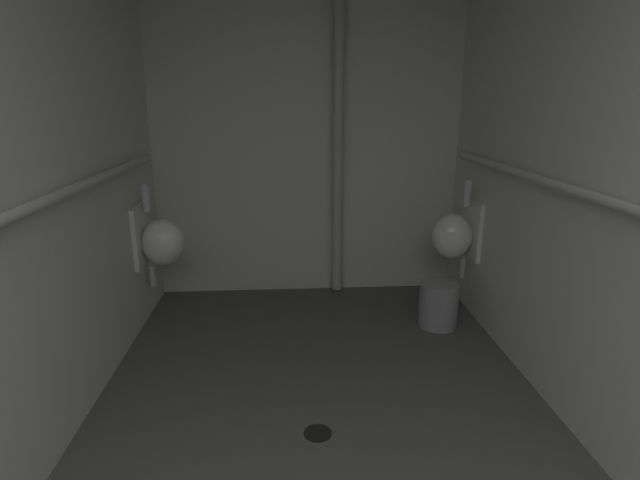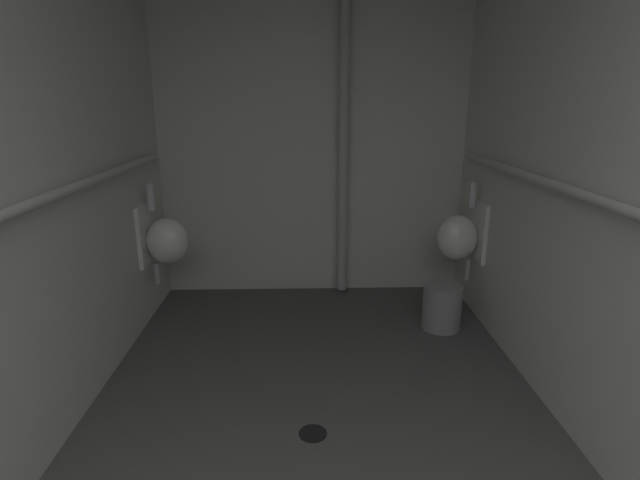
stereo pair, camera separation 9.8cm
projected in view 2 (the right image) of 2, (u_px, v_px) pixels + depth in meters
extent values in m
cube|color=#4C4F4C|center=(321.00, 469.00, 2.25)|extent=(2.58, 4.35, 0.08)
cube|color=silver|center=(312.00, 142.00, 3.94)|extent=(2.58, 0.06, 2.50)
ellipsoid|color=white|center=(168.00, 241.00, 3.54)|extent=(0.30, 0.26, 0.34)
cube|color=white|center=(145.00, 234.00, 3.53)|extent=(0.03, 0.30, 0.44)
cylinder|color=silver|center=(151.00, 199.00, 3.46)|extent=(0.06, 0.06, 0.16)
sphere|color=silver|center=(150.00, 187.00, 3.43)|extent=(0.06, 0.06, 0.06)
cylinder|color=#B2B2B2|center=(157.00, 273.00, 3.61)|extent=(0.04, 0.04, 0.16)
ellipsoid|color=white|center=(457.00, 238.00, 3.62)|extent=(0.30, 0.26, 0.34)
cube|color=white|center=(478.00, 231.00, 3.61)|extent=(0.03, 0.30, 0.44)
cylinder|color=silver|center=(473.00, 196.00, 3.54)|extent=(0.06, 0.06, 0.16)
sphere|color=silver|center=(474.00, 185.00, 3.51)|extent=(0.06, 0.06, 0.06)
cylinder|color=#B2B2B2|center=(468.00, 269.00, 3.70)|extent=(0.04, 0.04, 0.16)
cylinder|color=#B2B2B2|center=(13.00, 212.00, 1.86)|extent=(0.05, 3.57, 0.05)
sphere|color=#B2B2B2|center=(153.00, 157.00, 3.57)|extent=(0.06, 0.06, 0.06)
cylinder|color=#B2B2B2|center=(617.00, 208.00, 1.93)|extent=(0.05, 3.60, 0.05)
sphere|color=#B2B2B2|center=(470.00, 156.00, 3.65)|extent=(0.06, 0.06, 0.06)
cylinder|color=#B2B2B2|center=(343.00, 143.00, 3.85)|extent=(0.08, 0.08, 2.45)
cylinder|color=black|center=(313.00, 433.00, 2.42)|extent=(0.14, 0.14, 0.01)
cylinder|color=gray|center=(442.00, 306.00, 3.50)|extent=(0.28, 0.28, 0.33)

